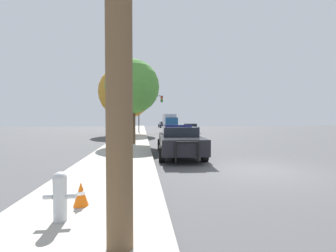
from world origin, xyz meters
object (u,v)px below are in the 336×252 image
(fire_hydrant, at_px, (60,195))
(traffic_light, at_px, (148,106))
(car_background_distant, at_px, (163,124))
(box_truck, at_px, (170,121))
(tree_sidewalk_near, at_px, (132,87))
(car_background_oncoming, at_px, (190,128))
(police_car, at_px, (179,140))
(tree_sidewalk_mid, at_px, (126,92))
(traffic_cone, at_px, (81,194))

(fire_hydrant, bearing_deg, traffic_light, 85.53)
(car_background_distant, distance_m, box_truck, 5.06)
(fire_hydrant, height_order, tree_sidewalk_near, tree_sidewalk_near)
(traffic_light, height_order, car_background_oncoming, traffic_light)
(police_car, xyz_separation_m, tree_sidewalk_mid, (-3.77, 15.58, 4.22))
(fire_hydrant, height_order, car_background_distant, car_background_distant)
(box_truck, bearing_deg, police_car, 83.62)
(car_background_oncoming, bearing_deg, traffic_light, -5.32)
(traffic_light, distance_m, car_background_distant, 20.32)
(car_background_oncoming, xyz_separation_m, tree_sidewalk_near, (-7.42, -15.07, 3.41))
(tree_sidewalk_mid, bearing_deg, car_background_oncoming, 26.59)
(car_background_oncoming, height_order, tree_sidewalk_mid, tree_sidewalk_mid)
(car_background_oncoming, height_order, box_truck, box_truck)
(box_truck, height_order, tree_sidewalk_near, tree_sidewalk_near)
(car_background_oncoming, xyz_separation_m, tree_sidewalk_mid, (-8.67, -4.34, 4.33))
(car_background_distant, height_order, traffic_cone, car_background_distant)
(fire_hydrant, bearing_deg, car_background_distant, 82.64)
(tree_sidewalk_near, bearing_deg, car_background_oncoming, 63.79)
(car_background_distant, relative_size, traffic_cone, 10.35)
(police_car, relative_size, fire_hydrant, 6.77)
(box_truck, relative_size, tree_sidewalk_mid, 0.86)
(police_car, distance_m, tree_sidewalk_mid, 16.58)
(traffic_light, distance_m, tree_sidewalk_mid, 6.04)
(traffic_light, xyz_separation_m, car_background_oncoming, (5.88, -0.88, -3.12))
(fire_hydrant, xyz_separation_m, box_truck, (7.00, 42.80, 1.04))
(tree_sidewalk_near, bearing_deg, traffic_cone, -92.44)
(police_car, bearing_deg, box_truck, -93.14)
(car_background_oncoming, distance_m, tree_sidewalk_mid, 10.62)
(traffic_cone, bearing_deg, tree_sidewalk_near, 87.56)
(traffic_light, distance_m, traffic_cone, 27.69)
(traffic_light, relative_size, car_background_distant, 1.10)
(police_car, xyz_separation_m, traffic_cone, (-3.00, -6.60, -0.42))
(fire_hydrant, relative_size, car_background_oncoming, 0.19)
(car_background_distant, relative_size, tree_sidewalk_near, 0.81)
(traffic_light, relative_size, traffic_cone, 11.37)
(fire_hydrant, relative_size, traffic_light, 0.16)
(box_truck, xyz_separation_m, tree_sidewalk_mid, (-7.60, -19.99, 3.41))
(traffic_light, relative_size, tree_sidewalk_mid, 0.65)
(police_car, bearing_deg, car_background_oncoming, -100.82)
(traffic_light, bearing_deg, tree_sidewalk_mid, -118.10)
(car_background_oncoming, bearing_deg, traffic_cone, 76.56)
(car_background_distant, distance_m, tree_sidewalk_near, 36.21)
(police_car, relative_size, car_background_distant, 1.16)
(car_background_distant, height_order, box_truck, box_truck)
(police_car, xyz_separation_m, fire_hydrant, (-3.17, -7.23, -0.22))
(tree_sidewalk_mid, bearing_deg, box_truck, 69.18)
(traffic_light, height_order, tree_sidewalk_near, tree_sidewalk_near)
(police_car, bearing_deg, tree_sidewalk_near, -59.56)
(traffic_cone, bearing_deg, fire_hydrant, -104.73)
(tree_sidewalk_near, distance_m, traffic_cone, 12.05)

